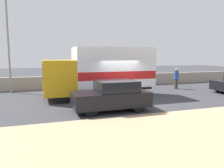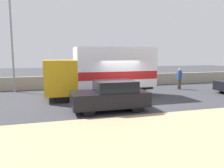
% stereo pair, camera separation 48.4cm
% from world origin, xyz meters
% --- Properties ---
extents(ground_plane, '(80.00, 80.00, 0.00)m').
position_xyz_m(ground_plane, '(0.00, 0.00, 0.00)').
color(ground_plane, '#38383D').
extents(dirt_shoulder_foreground, '(60.00, 6.54, 0.04)m').
position_xyz_m(dirt_shoulder_foreground, '(0.00, -5.96, 0.02)').
color(dirt_shoulder_foreground, tan).
rests_on(dirt_shoulder_foreground, ground_plane).
extents(stone_wall_backdrop, '(60.00, 0.35, 1.08)m').
position_xyz_m(stone_wall_backdrop, '(0.00, 6.98, 0.54)').
color(stone_wall_backdrop, '#A39984').
rests_on(stone_wall_backdrop, ground_plane).
extents(street_lamp, '(0.56, 0.28, 7.59)m').
position_xyz_m(street_lamp, '(-6.90, 6.19, 4.35)').
color(street_lamp, gray).
rests_on(street_lamp, ground_plane).
extents(box_truck, '(7.13, 2.33, 3.33)m').
position_xyz_m(box_truck, '(-0.78, 2.05, 1.79)').
color(box_truck, gold).
rests_on(box_truck, ground_plane).
extents(car_hatchback, '(3.86, 1.89, 1.55)m').
position_xyz_m(car_hatchback, '(-1.29, -1.36, 0.77)').
color(car_hatchback, black).
rests_on(car_hatchback, ground_plane).
extents(pedestrian, '(0.38, 0.38, 1.74)m').
position_xyz_m(pedestrian, '(6.16, 3.86, 0.90)').
color(pedestrian, '#473828').
rests_on(pedestrian, ground_plane).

